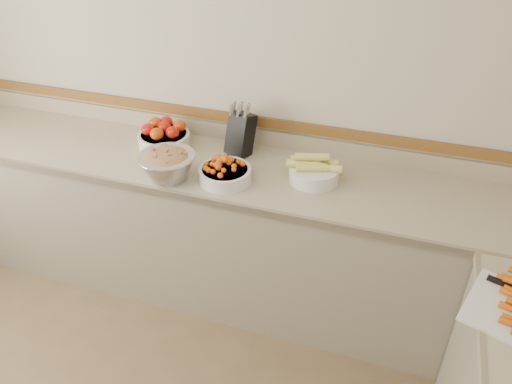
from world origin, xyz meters
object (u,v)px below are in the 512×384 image
(tomato_bowl, at_px, (164,136))
(corn_bowl, at_px, (314,171))
(rhubarb_bowl, at_px, (167,164))
(cherry_tomato_bowl, at_px, (225,172))
(knife_block, at_px, (240,133))

(tomato_bowl, bearing_deg, corn_bowl, -5.80)
(rhubarb_bowl, bearing_deg, cherry_tomato_bowl, 15.27)
(tomato_bowl, xyz_separation_m, cherry_tomato_bowl, (0.48, -0.24, -0.01))
(cherry_tomato_bowl, xyz_separation_m, rhubarb_bowl, (-0.29, -0.08, 0.04))
(tomato_bowl, relative_size, rhubarb_bowl, 1.01)
(tomato_bowl, distance_m, corn_bowl, 0.93)
(knife_block, bearing_deg, tomato_bowl, -172.22)
(corn_bowl, distance_m, rhubarb_bowl, 0.77)
(cherry_tomato_bowl, bearing_deg, tomato_bowl, 153.12)
(tomato_bowl, bearing_deg, cherry_tomato_bowl, -26.88)
(knife_block, height_order, cherry_tomato_bowl, knife_block)
(corn_bowl, bearing_deg, tomato_bowl, 174.20)
(cherry_tomato_bowl, distance_m, corn_bowl, 0.47)
(knife_block, relative_size, rhubarb_bowl, 1.05)
(corn_bowl, relative_size, rhubarb_bowl, 0.97)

